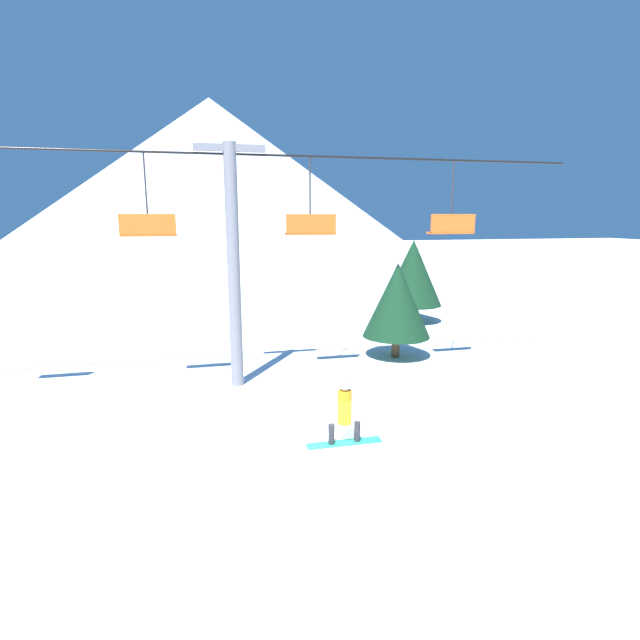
% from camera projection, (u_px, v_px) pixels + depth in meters
% --- Properties ---
extents(ground_plane, '(220.00, 220.00, 0.00)m').
position_uv_depth(ground_plane, '(328.00, 519.00, 10.21)').
color(ground_plane, white).
extents(mountain_ridge, '(65.65, 65.65, 23.30)m').
position_uv_depth(mountain_ridge, '(212.00, 179.00, 76.36)').
color(mountain_ridge, silver).
rests_on(mountain_ridge, ground_plane).
extents(snow_ramp, '(2.78, 3.47, 1.57)m').
position_uv_depth(snow_ramp, '(379.00, 506.00, 9.29)').
color(snow_ramp, white).
rests_on(snow_ramp, ground_plane).
extents(snowboarder, '(1.55, 0.28, 1.37)m').
position_uv_depth(snowboarder, '(345.00, 412.00, 9.95)').
color(snowboarder, '#1E9E6B').
rests_on(snowboarder, snow_ramp).
extents(chairlift, '(25.92, 0.45, 8.52)m').
position_uv_depth(chairlift, '(233.00, 245.00, 17.29)').
color(chairlift, slate).
rests_on(chairlift, ground_plane).
extents(pine_tree_near, '(2.92, 2.92, 4.14)m').
position_uv_depth(pine_tree_near, '(397.00, 300.00, 21.41)').
color(pine_tree_near, '#4C3823').
rests_on(pine_tree_near, ground_plane).
extents(pine_tree_far, '(3.39, 3.39, 4.76)m').
position_uv_depth(pine_tree_far, '(413.00, 273.00, 28.65)').
color(pine_tree_far, '#4C3823').
rests_on(pine_tree_far, ground_plane).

